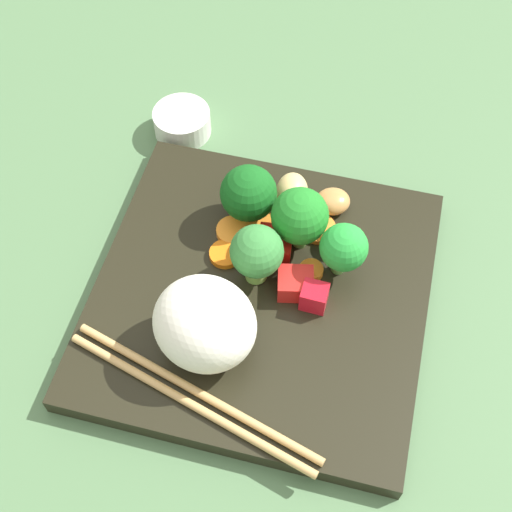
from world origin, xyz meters
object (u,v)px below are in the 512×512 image
at_px(chopstick_pair, 193,397).
at_px(sauce_cup, 182,122).
at_px(rice_mound, 205,324).
at_px(broccoli_floret_0, 300,217).
at_px(square_plate, 261,295).
at_px(carrot_slice_3, 311,271).

xyz_separation_m(chopstick_pair, sauce_cup, (-0.28, -0.11, -0.01)).
distance_m(rice_mound, sauce_cup, 0.26).
bearing_deg(broccoli_floret_0, chopstick_pair, -13.89).
distance_m(square_plate, rice_mound, 0.08).
height_order(square_plate, sauce_cup, sauce_cup).
xyz_separation_m(square_plate, sauce_cup, (-0.17, -0.13, 0.00)).
relative_size(carrot_slice_3, sauce_cup, 0.36).
relative_size(broccoli_floret_0, carrot_slice_3, 3.17).
bearing_deg(square_plate, sauce_cup, -141.83).
relative_size(rice_mound, broccoli_floret_0, 1.25).
relative_size(rice_mound, sauce_cup, 1.43).
distance_m(chopstick_pair, sauce_cup, 0.30).
relative_size(rice_mound, chopstick_pair, 0.38).
xyz_separation_m(rice_mound, broccoli_floret_0, (-0.12, 0.04, 0.00)).
bearing_deg(broccoli_floret_0, carrot_slice_3, 35.37).
relative_size(square_plate, broccoli_floret_0, 4.23).
bearing_deg(carrot_slice_3, rice_mound, -35.26).
height_order(broccoli_floret_0, carrot_slice_3, broccoli_floret_0).
distance_m(rice_mound, carrot_slice_3, 0.11).
bearing_deg(chopstick_pair, rice_mound, 108.72).
distance_m(carrot_slice_3, sauce_cup, 0.22).
xyz_separation_m(square_plate, broccoli_floret_0, (-0.05, 0.02, 0.05)).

